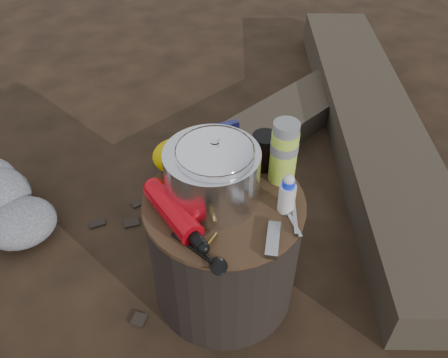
{
  "coord_description": "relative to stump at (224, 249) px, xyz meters",
  "views": [
    {
      "loc": [
        -0.14,
        -0.85,
        1.26
      ],
      "look_at": [
        0.0,
        0.0,
        0.48
      ],
      "focal_mm": 36.49,
      "sensor_mm": 36.0,
      "label": 1
    }
  ],
  "objects": [
    {
      "name": "ground",
      "position": [
        0.0,
        0.0,
        -0.2
      ],
      "size": [
        60.0,
        60.0,
        0.0
      ],
      "primitive_type": "plane",
      "color": "black",
      "rests_on": "ground"
    },
    {
      "name": "stump",
      "position": [
        0.0,
        0.0,
        0.0
      ],
      "size": [
        0.44,
        0.44,
        0.4
      ],
      "primitive_type": "cylinder",
      "color": "black",
      "rests_on": "ground"
    },
    {
      "name": "log_main",
      "position": [
        0.77,
        0.68,
        -0.12
      ],
      "size": [
        0.69,
        2.05,
        0.17
      ],
      "primitive_type": "cube",
      "rotation": [
        0.0,
        0.0,
        -0.17
      ],
      "color": "#352D23",
      "rests_on": "ground"
    },
    {
      "name": "log_small",
      "position": [
        0.43,
        0.83,
        -0.14
      ],
      "size": [
        1.25,
        0.97,
        0.11
      ],
      "primitive_type": "cube",
      "rotation": [
        0.0,
        0.0,
        -0.97
      ],
      "color": "#352D23",
      "rests_on": "ground"
    },
    {
      "name": "foil_windscreen",
      "position": [
        -0.03,
        0.02,
        0.28
      ],
      "size": [
        0.25,
        0.25,
        0.15
      ],
      "primitive_type": "cylinder",
      "color": "silver",
      "rests_on": "stump"
    },
    {
      "name": "camping_pot",
      "position": [
        -0.02,
        0.01,
        0.3
      ],
      "size": [
        0.19,
        0.19,
        0.19
      ],
      "primitive_type": "cylinder",
      "color": "white",
      "rests_on": "stump"
    },
    {
      "name": "fuel_bottle",
      "position": [
        -0.14,
        -0.05,
        0.23
      ],
      "size": [
        0.17,
        0.26,
        0.06
      ],
      "primitive_type": null,
      "rotation": [
        0.0,
        0.0,
        0.44
      ],
      "color": "#B90711",
      "rests_on": "stump"
    },
    {
      "name": "thermos",
      "position": [
        0.17,
        0.06,
        0.29
      ],
      "size": [
        0.07,
        0.07,
        0.18
      ],
      "primitive_type": "cylinder",
      "color": "#B4D83D",
      "rests_on": "stump"
    },
    {
      "name": "travel_mug",
      "position": [
        0.14,
        0.12,
        0.25
      ],
      "size": [
        0.07,
        0.07,
        0.11
      ],
      "primitive_type": "cylinder",
      "color": "black",
      "rests_on": "stump"
    },
    {
      "name": "stuff_sack",
      "position": [
        -0.11,
        0.15,
        0.25
      ],
      "size": [
        0.14,
        0.12,
        0.1
      ],
      "primitive_type": "ellipsoid",
      "color": "#C2A500",
      "rests_on": "stump"
    },
    {
      "name": "food_pouch",
      "position": [
        0.02,
        0.16,
        0.26
      ],
      "size": [
        0.1,
        0.05,
        0.13
      ],
      "primitive_type": "cube",
      "rotation": [
        0.0,
        0.0,
        0.25
      ],
      "color": "navy",
      "rests_on": "stump"
    },
    {
      "name": "multitool",
      "position": [
        0.09,
        -0.16,
        0.21
      ],
      "size": [
        0.06,
        0.11,
        0.02
      ],
      "primitive_type": "cube",
      "rotation": [
        0.0,
        0.0,
        -0.32
      ],
      "color": "#A4A4A8",
      "rests_on": "stump"
    },
    {
      "name": "pot_grabber",
      "position": [
        0.16,
        -0.09,
        0.21
      ],
      "size": [
        0.04,
        0.13,
        0.01
      ],
      "primitive_type": null,
      "rotation": [
        0.0,
        0.0,
        -0.05
      ],
      "color": "#A4A4A8",
      "rests_on": "stump"
    },
    {
      "name": "spork",
      "position": [
        -0.1,
        -0.15,
        0.21
      ],
      "size": [
        0.13,
        0.15,
        0.01
      ],
      "primitive_type": null,
      "rotation": [
        0.0,
        0.0,
        0.7
      ],
      "color": "black",
      "rests_on": "stump"
    },
    {
      "name": "squeeze_bottle",
      "position": [
        0.15,
        -0.06,
        0.25
      ],
      "size": [
        0.04,
        0.04,
        0.1
      ],
      "primitive_type": "cylinder",
      "color": "silver",
      "rests_on": "stump"
    }
  ]
}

